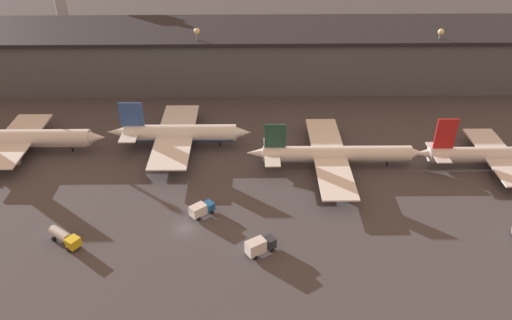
{
  "coord_description": "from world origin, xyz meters",
  "views": [
    {
      "loc": [
        13.13,
        -78.14,
        65.04
      ],
      "look_at": [
        14.62,
        16.12,
        6.0
      ],
      "focal_mm": 35.0,
      "sensor_mm": 36.0,
      "label": 1
    }
  ],
  "objects": [
    {
      "name": "lamp_post_1",
      "position": [
        -1.82,
        64.99,
        13.54
      ],
      "size": [
        1.8,
        1.8,
        20.77
      ],
      "color": "slate",
      "rests_on": "ground"
    },
    {
      "name": "service_vehicle_3",
      "position": [
        3.07,
        4.03,
        1.63
      ],
      "size": [
        5.39,
        5.04,
        2.88
      ],
      "rotation": [
        0.0,
        0.0,
        0.7
      ],
      "color": "#195199",
      "rests_on": "ground"
    },
    {
      "name": "ground",
      "position": [
        0.0,
        0.0,
        0.0
      ],
      "size": [
        600.0,
        600.0,
        0.0
      ],
      "primitive_type": "plane",
      "color": "#423F44"
    },
    {
      "name": "airplane_1",
      "position": [
        -4.65,
        32.67,
        3.72
      ],
      "size": [
        36.49,
        33.25,
        12.38
      ],
      "rotation": [
        0.0,
        0.0,
        -0.01
      ],
      "color": "white",
      "rests_on": "ground"
    },
    {
      "name": "airplane_0",
      "position": [
        -43.81,
        30.7,
        3.77
      ],
      "size": [
        42.07,
        27.34,
        14.4
      ],
      "rotation": [
        0.0,
        0.0,
        -0.01
      ],
      "color": "silver",
      "rests_on": "ground"
    },
    {
      "name": "lamp_post_2",
      "position": [
        69.8,
        64.99,
        13.22
      ],
      "size": [
        1.8,
        1.8,
        20.2
      ],
      "color": "slate",
      "rests_on": "ground"
    },
    {
      "name": "service_vehicle_2",
      "position": [
        14.92,
        -7.6,
        1.87
      ],
      "size": [
        6.12,
        4.97,
        3.38
      ],
      "rotation": [
        0.0,
        0.0,
        0.56
      ],
      "color": "#282D38",
      "rests_on": "ground"
    },
    {
      "name": "airplane_3",
      "position": [
        73.9,
        22.3,
        3.1
      ],
      "size": [
        44.09,
        26.21,
        12.67
      ],
      "rotation": [
        0.0,
        0.0,
        -0.01
      ],
      "color": "silver",
      "rests_on": "ground"
    },
    {
      "name": "service_vehicle_1",
      "position": [
        -22.57,
        -4.22,
        1.6
      ],
      "size": [
        7.23,
        6.16,
        2.68
      ],
      "rotation": [
        0.0,
        0.0,
        -0.64
      ],
      "color": "gold",
      "rests_on": "ground"
    },
    {
      "name": "airplane_2",
      "position": [
        33.48,
        22.92,
        3.2
      ],
      "size": [
        42.52,
        36.65,
        11.32
      ],
      "rotation": [
        0.0,
        0.0,
        -0.01
      ],
      "color": "white",
      "rests_on": "ground"
    },
    {
      "name": "terminal_building",
      "position": [
        0.0,
        76.38,
        8.64
      ],
      "size": [
        237.82,
        30.09,
        17.21
      ],
      "color": "#4C515B",
      "rests_on": "ground"
    }
  ]
}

